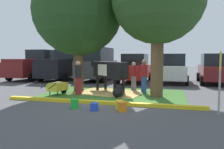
{
  "coord_description": "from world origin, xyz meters",
  "views": [
    {
      "loc": [
        2.36,
        -8.41,
        1.76
      ],
      "look_at": [
        -0.56,
        2.45,
        0.9
      ],
      "focal_mm": 35.56,
      "sensor_mm": 36.0,
      "label": 1
    }
  ],
  "objects_px": {
    "suv_dark_grey": "(97,64)",
    "wheelbarrow": "(58,87)",
    "person_handler": "(134,75)",
    "sedan_blue": "(215,69)",
    "calf_lying": "(118,92)",
    "bucket_yellow": "(119,105)",
    "person_visitor_far": "(144,75)",
    "bucket_green": "(75,104)",
    "shade_tree_left": "(78,11)",
    "cow_holstein": "(109,70)",
    "parking_sign": "(220,70)",
    "sedan_red": "(135,68)",
    "bucket_orange": "(122,106)",
    "pickup_truck_black": "(65,66)",
    "pickup_truck_maroon": "(35,65)",
    "person_visitor_near": "(78,77)",
    "hatchback_white": "(173,69)",
    "bucket_blue": "(94,106)"
  },
  "relations": [
    {
      "from": "shade_tree_left",
      "to": "suv_dark_grey",
      "type": "xyz_separation_m",
      "value": [
        -0.82,
        5.43,
        -2.87
      ]
    },
    {
      "from": "bucket_orange",
      "to": "sedan_red",
      "type": "relative_size",
      "value": 0.07
    },
    {
      "from": "wheelbarrow",
      "to": "parking_sign",
      "type": "relative_size",
      "value": 0.83
    },
    {
      "from": "pickup_truck_maroon",
      "to": "pickup_truck_black",
      "type": "bearing_deg",
      "value": 2.36
    },
    {
      "from": "pickup_truck_black",
      "to": "pickup_truck_maroon",
      "type": "bearing_deg",
      "value": -177.64
    },
    {
      "from": "sedan_blue",
      "to": "person_handler",
      "type": "bearing_deg",
      "value": -135.73
    },
    {
      "from": "parking_sign",
      "to": "cow_holstein",
      "type": "bearing_deg",
      "value": 141.93
    },
    {
      "from": "hatchback_white",
      "to": "calf_lying",
      "type": "bearing_deg",
      "value": -109.82
    },
    {
      "from": "bucket_blue",
      "to": "parking_sign",
      "type": "bearing_deg",
      "value": 6.49
    },
    {
      "from": "person_visitor_near",
      "to": "pickup_truck_maroon",
      "type": "bearing_deg",
      "value": 136.16
    },
    {
      "from": "suv_dark_grey",
      "to": "sedan_red",
      "type": "relative_size",
      "value": 1.05
    },
    {
      "from": "person_visitor_near",
      "to": "sedan_red",
      "type": "xyz_separation_m",
      "value": [
        1.7,
        6.23,
        0.12
      ]
    },
    {
      "from": "suv_dark_grey",
      "to": "sedan_blue",
      "type": "height_order",
      "value": "suv_dark_grey"
    },
    {
      "from": "person_visitor_near",
      "to": "pickup_truck_black",
      "type": "height_order",
      "value": "pickup_truck_black"
    },
    {
      "from": "person_visitor_far",
      "to": "bucket_orange",
      "type": "bearing_deg",
      "value": -93.59
    },
    {
      "from": "person_visitor_near",
      "to": "bucket_green",
      "type": "height_order",
      "value": "person_visitor_near"
    },
    {
      "from": "bucket_orange",
      "to": "sedan_blue",
      "type": "xyz_separation_m",
      "value": [
        4.35,
        9.26,
        0.82
      ]
    },
    {
      "from": "wheelbarrow",
      "to": "bucket_orange",
      "type": "distance_m",
      "value": 4.34
    },
    {
      "from": "bucket_orange",
      "to": "sedan_red",
      "type": "height_order",
      "value": "sedan_red"
    },
    {
      "from": "calf_lying",
      "to": "parking_sign",
      "type": "relative_size",
      "value": 0.67
    },
    {
      "from": "shade_tree_left",
      "to": "pickup_truck_black",
      "type": "height_order",
      "value": "shade_tree_left"
    },
    {
      "from": "bucket_green",
      "to": "pickup_truck_maroon",
      "type": "relative_size",
      "value": 0.06
    },
    {
      "from": "shade_tree_left",
      "to": "calf_lying",
      "type": "relative_size",
      "value": 4.93
    },
    {
      "from": "hatchback_white",
      "to": "sedan_blue",
      "type": "distance_m",
      "value": 2.72
    },
    {
      "from": "bucket_yellow",
      "to": "pickup_truck_maroon",
      "type": "xyz_separation_m",
      "value": [
        -9.11,
        8.67,
        0.96
      ]
    },
    {
      "from": "person_visitor_far",
      "to": "bucket_green",
      "type": "relative_size",
      "value": 5.03
    },
    {
      "from": "suv_dark_grey",
      "to": "person_handler",
      "type": "bearing_deg",
      "value": -51.64
    },
    {
      "from": "sedan_blue",
      "to": "shade_tree_left",
      "type": "bearing_deg",
      "value": -143.51
    },
    {
      "from": "wheelbarrow",
      "to": "bucket_yellow",
      "type": "distance_m",
      "value": 4.06
    },
    {
      "from": "sedan_red",
      "to": "sedan_blue",
      "type": "xyz_separation_m",
      "value": [
        5.34,
        0.39,
        0.0
      ]
    },
    {
      "from": "cow_holstein",
      "to": "sedan_red",
      "type": "xyz_separation_m",
      "value": [
        0.56,
        5.01,
        -0.14
      ]
    },
    {
      "from": "bucket_blue",
      "to": "pickup_truck_maroon",
      "type": "bearing_deg",
      "value": 132.64
    },
    {
      "from": "cow_holstein",
      "to": "calf_lying",
      "type": "height_order",
      "value": "cow_holstein"
    },
    {
      "from": "bucket_yellow",
      "to": "pickup_truck_maroon",
      "type": "distance_m",
      "value": 12.61
    },
    {
      "from": "suv_dark_grey",
      "to": "wheelbarrow",
      "type": "bearing_deg",
      "value": -87.11
    },
    {
      "from": "wheelbarrow",
      "to": "sedan_red",
      "type": "height_order",
      "value": "sedan_red"
    },
    {
      "from": "calf_lying",
      "to": "bucket_yellow",
      "type": "distance_m",
      "value": 2.36
    },
    {
      "from": "parking_sign",
      "to": "calf_lying",
      "type": "bearing_deg",
      "value": 148.77
    },
    {
      "from": "person_handler",
      "to": "person_visitor_far",
      "type": "xyz_separation_m",
      "value": [
        0.64,
        -0.81,
        0.07
      ]
    },
    {
      "from": "bucket_yellow",
      "to": "pickup_truck_maroon",
      "type": "bearing_deg",
      "value": 136.42
    },
    {
      "from": "cow_holstein",
      "to": "parking_sign",
      "type": "bearing_deg",
      "value": -38.07
    },
    {
      "from": "hatchback_white",
      "to": "sedan_blue",
      "type": "height_order",
      "value": "same"
    },
    {
      "from": "bucket_green",
      "to": "sedan_red",
      "type": "distance_m",
      "value": 8.94
    },
    {
      "from": "cow_holstein",
      "to": "bucket_yellow",
      "type": "distance_m",
      "value": 3.97
    },
    {
      "from": "bucket_green",
      "to": "bucket_orange",
      "type": "relative_size",
      "value": 1.02
    },
    {
      "from": "person_handler",
      "to": "sedan_blue",
      "type": "relative_size",
      "value": 0.34
    },
    {
      "from": "bucket_blue",
      "to": "sedan_red",
      "type": "height_order",
      "value": "sedan_red"
    },
    {
      "from": "wheelbarrow",
      "to": "person_visitor_near",
      "type": "bearing_deg",
      "value": 15.85
    },
    {
      "from": "wheelbarrow",
      "to": "hatchback_white",
      "type": "height_order",
      "value": "hatchback_white"
    },
    {
      "from": "wheelbarrow",
      "to": "bucket_green",
      "type": "distance_m",
      "value": 3.07
    }
  ]
}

